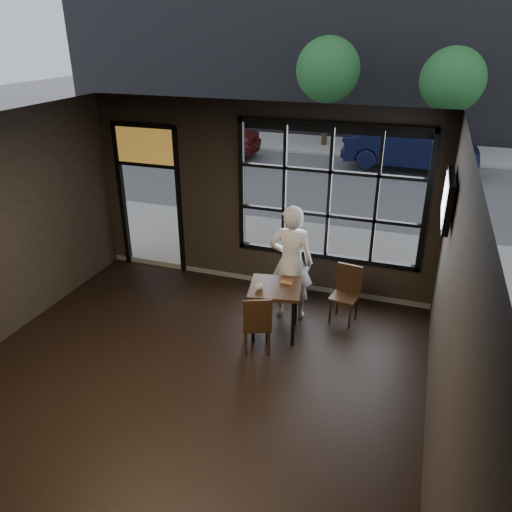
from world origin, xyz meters
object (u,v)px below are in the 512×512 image
at_px(chair_near, 257,322).
at_px(man, 291,263).
at_px(cafe_table, 275,310).
at_px(navy_car, 411,147).

bearing_deg(chair_near, man, -123.40).
distance_m(cafe_table, man, 0.79).
height_order(chair_near, man, man).
bearing_deg(cafe_table, navy_car, 71.62).
distance_m(chair_near, man, 1.18).
height_order(cafe_table, navy_car, navy_car).
xyz_separation_m(cafe_table, man, (0.07, 0.58, 0.53)).
bearing_deg(chair_near, cafe_table, -126.96).
xyz_separation_m(cafe_table, navy_car, (1.34, 10.26, 0.38)).
relative_size(chair_near, man, 0.49).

